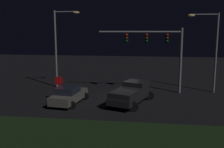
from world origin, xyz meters
The scene contains 8 objects.
ground_plane centered at (0.00, 0.00, 0.00)m, with size 80.00×80.00×0.00m, color black.
grass_median centered at (0.00, -9.85, 0.05)m, with size 22.94×6.15×0.10m, color black.
pickup_truck centered at (0.82, -1.80, 1.00)m, with size 4.01×5.76×1.80m.
car_sedan centered at (-4.55, -2.60, 0.74)m, with size 2.85×4.59×1.51m.
traffic_signal_gantry centered at (2.93, 2.69, 4.90)m, with size 8.32×0.56×6.50m.
street_lamp_left centered at (-7.31, 3.74, 5.27)m, with size 2.84×0.44×8.35m.
street_lamp_right centered at (8.24, 3.45, 5.06)m, with size 3.03×0.44×7.94m.
stop_sign centered at (-5.63, -1.95, 1.56)m, with size 0.76×0.08×2.23m.
Camera 1 is at (2.11, -23.69, 6.23)m, focal length 41.75 mm.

